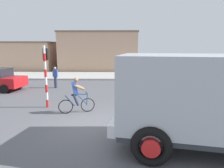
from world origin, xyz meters
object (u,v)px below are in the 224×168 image
Objects in this scene: truck_foreground at (207,97)px; cyclist at (76,95)px; car_white_mid at (187,79)px; traffic_light_pole at (46,68)px; pedestrian_near_kerb at (55,77)px.

truck_foreground is 3.37× the size of cyclist.
truck_foreground is 9.03m from car_white_mid.
traffic_light_pole is 0.75× the size of car_white_mid.
car_white_mid is at bearing -3.24° from pedestrian_near_kerb.
pedestrian_near_kerb is (-1.04, 4.91, -1.22)m from traffic_light_pole.
cyclist is at bearing 143.88° from truck_foreground.
car_white_mid is (8.76, 4.36, -1.25)m from traffic_light_pole.
truck_foreground is 3.57× the size of pedestrian_near_kerb.
car_white_mid is (7.05, 5.29, -0.05)m from cyclist.
cyclist is 6.46m from pedestrian_near_kerb.
traffic_light_pole is 5.17m from pedestrian_near_kerb.
car_white_mid is 2.65× the size of pedestrian_near_kerb.
traffic_light_pole is (-1.71, 0.93, 1.20)m from cyclist.
truck_foreground reaches higher than pedestrian_near_kerb.
traffic_light_pole reaches higher than pedestrian_near_kerb.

